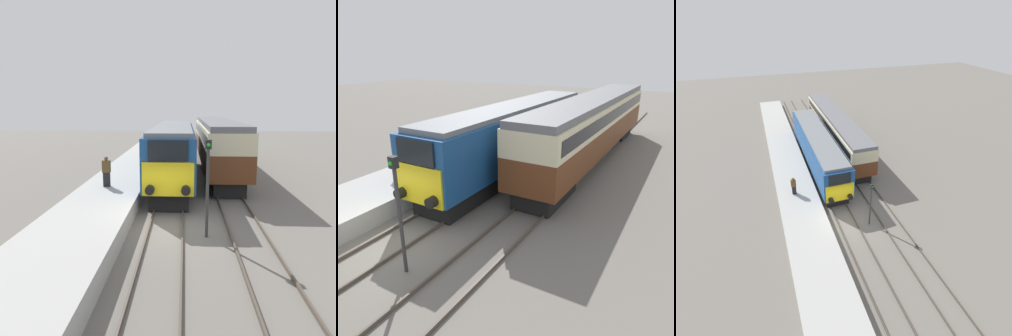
{
  "view_description": "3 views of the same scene",
  "coord_description": "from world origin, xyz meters",
  "views": [
    {
      "loc": [
        0.8,
        -13.27,
        5.19
      ],
      "look_at": [
        0.0,
        1.91,
        2.37
      ],
      "focal_mm": 35.0,
      "sensor_mm": 36.0,
      "label": 1
    },
    {
      "loc": [
        9.05,
        -6.78,
        6.8
      ],
      "look_at": [
        1.7,
        5.91,
        1.6
      ],
      "focal_mm": 35.0,
      "sensor_mm": 36.0,
      "label": 2
    },
    {
      "loc": [
        -5.3,
        -15.1,
        15.1
      ],
      "look_at": [
        1.7,
        5.91,
        1.6
      ],
      "focal_mm": 28.0,
      "sensor_mm": 36.0,
      "label": 3
    }
  ],
  "objects": [
    {
      "name": "ground_plane",
      "position": [
        0.0,
        0.0,
        0.0
      ],
      "size": [
        120.0,
        120.0,
        0.0
      ],
      "primitive_type": "plane",
      "color": "slate"
    },
    {
      "name": "platform_left",
      "position": [
        -3.3,
        8.0,
        0.42
      ],
      "size": [
        3.5,
        50.0,
        0.84
      ],
      "color": "#A8A8A3",
      "rests_on": "ground_plane"
    },
    {
      "name": "rails_near_track",
      "position": [
        0.0,
        5.0,
        0.07
      ],
      "size": [
        1.51,
        60.0,
        0.14
      ],
      "color": "#4C4238",
      "rests_on": "ground_plane"
    },
    {
      "name": "rails_far_track",
      "position": [
        3.4,
        5.0,
        0.07
      ],
      "size": [
        1.5,
        60.0,
        0.14
      ],
      "color": "#4C4238",
      "rests_on": "ground_plane"
    },
    {
      "name": "locomotive",
      "position": [
        0.0,
        9.83,
        2.24
      ],
      "size": [
        2.7,
        16.34,
        3.97
      ],
      "color": "black",
      "rests_on": "ground_plane"
    },
    {
      "name": "passenger_carriage",
      "position": [
        3.4,
        14.25,
        2.52
      ],
      "size": [
        2.75,
        19.32,
        4.15
      ],
      "color": "black",
      "rests_on": "ground_plane"
    },
    {
      "name": "person_on_platform",
      "position": [
        -3.54,
        4.3,
        1.68
      ],
      "size": [
        0.44,
        0.26,
        1.69
      ],
      "color": "black",
      "rests_on": "platform_left"
    },
    {
      "name": "signal_post",
      "position": [
        1.7,
        -0.63,
        2.35
      ],
      "size": [
        0.24,
        0.28,
        3.96
      ],
      "color": "#333333",
      "rests_on": "ground_plane"
    }
  ]
}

